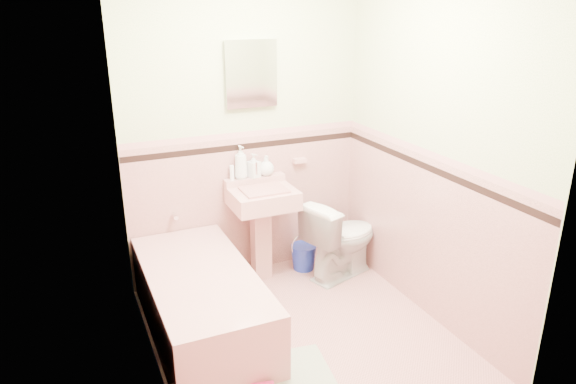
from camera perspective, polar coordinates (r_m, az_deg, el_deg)
name	(u,v)px	position (r m, az deg, el deg)	size (l,w,h in m)	color
floor	(302,335)	(3.88, 1.56, -15.19)	(2.20, 2.20, 0.00)	tan
wall_back	(245,130)	(4.31, -4.65, 6.65)	(2.50, 2.50, 0.00)	#F1DFC5
wall_front	(410,233)	(2.45, 13.04, -4.33)	(2.50, 2.50, 0.00)	#F1DFC5
wall_left	(142,189)	(3.05, -15.43, 0.35)	(2.50, 2.50, 0.00)	#F1DFC5
wall_right	(432,150)	(3.85, 15.32, 4.41)	(2.50, 2.50, 0.00)	#F1DFC5
wainscot_back	(248,206)	(4.49, -4.37, -1.47)	(2.00, 2.00, 0.00)	tan
wainscot_front	(398,352)	(2.78, 11.82, -16.55)	(2.00, 2.00, 0.00)	tan
wainscot_left	(155,290)	(3.32, -14.19, -10.27)	(2.20, 2.20, 0.00)	tan
wainscot_right	(423,235)	(4.06, 14.36, -4.47)	(2.20, 2.20, 0.00)	tan
accent_back	(246,146)	(4.32, -4.52, 4.93)	(2.00, 2.00, 0.00)	black
accent_front	(406,257)	(2.51, 12.57, -6.88)	(2.00, 2.00, 0.00)	black
accent_left	(148,210)	(3.09, -14.89, -1.87)	(2.20, 2.20, 0.00)	black
accent_right	(429,168)	(3.88, 14.94, 2.54)	(2.20, 2.20, 0.00)	black
cap_back	(246,134)	(4.30, -4.55, 6.22)	(2.00, 2.00, 0.00)	#CB8889
cap_front	(407,237)	(2.47, 12.74, -4.81)	(2.00, 2.00, 0.00)	#CB8889
cap_left	(146,193)	(3.06, -15.05, -0.14)	(2.20, 2.20, 0.00)	#CB8889
cap_right	(430,154)	(3.85, 15.07, 3.96)	(2.20, 2.20, 0.00)	#CB8889
bathtub	(202,304)	(3.84, -9.30, -11.88)	(0.70, 1.50, 0.45)	tan
tub_faucet	(175,215)	(4.29, -12.14, -2.49)	(0.04, 0.04, 0.12)	silver
sink	(263,236)	(4.39, -2.66, -4.74)	(0.52, 0.48, 0.81)	tan
sink_faucet	(256,168)	(4.31, -3.46, 2.57)	(0.02, 0.02, 0.10)	silver
medicine_cabinet	(251,74)	(4.22, -4.02, 12.60)	(0.41, 0.04, 0.51)	white
soap_dish	(300,160)	(4.52, 1.25, 3.42)	(0.11, 0.06, 0.04)	tan
soap_bottle_left	(241,162)	(4.30, -5.12, 3.21)	(0.11, 0.11, 0.28)	#B2B2B2
soap_bottle_mid	(254,165)	(4.34, -3.73, 2.88)	(0.09, 0.09, 0.20)	#B2B2B2
soap_bottle_right	(266,166)	(4.38, -2.37, 2.87)	(0.13, 0.13, 0.17)	#B2B2B2
tube	(232,173)	(4.30, -6.07, 2.09)	(0.04, 0.04, 0.12)	white
toilet	(341,238)	(4.51, 5.79, -4.94)	(0.39, 0.68, 0.69)	white
bucket	(304,257)	(4.68, 1.69, -7.02)	(0.22, 0.22, 0.22)	#1E33AD
bath_mat	(274,378)	(3.50, -1.51, -19.42)	(0.72, 0.48, 0.03)	gray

